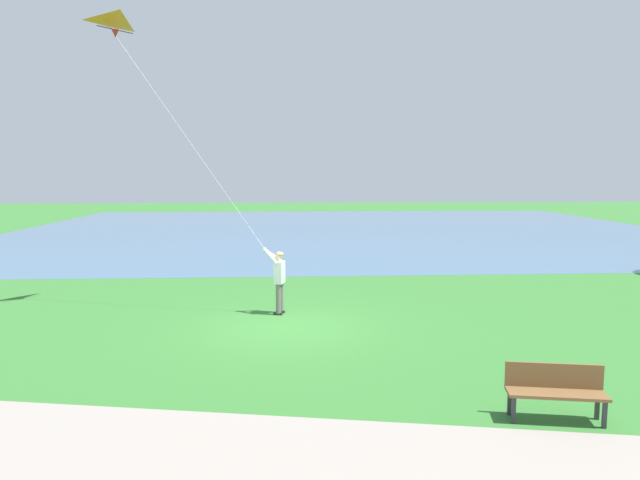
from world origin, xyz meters
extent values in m
plane|color=#33702D|center=(0.00, 0.00, 0.00)|extent=(120.00, 120.00, 0.00)
cube|color=#476B8E|center=(-25.08, 4.00, 0.00)|extent=(36.00, 44.00, 0.01)
cube|color=gray|center=(6.91, 2.00, 0.01)|extent=(8.24, 31.90, 0.02)
cube|color=#232328|center=(-1.33, -0.19, 0.03)|extent=(0.17, 0.26, 0.06)
cylinder|color=slate|center=(-1.33, -0.17, 0.45)|extent=(0.14, 0.14, 0.82)
cube|color=#232328|center=(-1.56, -0.13, 0.03)|extent=(0.17, 0.26, 0.06)
cylinder|color=slate|center=(-1.56, -0.11, 0.45)|extent=(0.14, 0.14, 0.82)
cube|color=white|center=(-1.44, -0.14, 1.16)|extent=(0.44, 0.32, 0.60)
sphere|color=#DBB28E|center=(-1.44, -0.14, 1.62)|extent=(0.22, 0.22, 0.22)
ellipsoid|color=tan|center=(-1.44, -0.13, 1.66)|extent=(0.28, 0.28, 0.13)
cylinder|color=white|center=(-1.42, -0.38, 1.61)|extent=(0.46, 0.46, 0.43)
cylinder|color=white|center=(-1.59, -0.33, 1.61)|extent=(0.21, 0.56, 0.43)
sphere|color=#DBB28E|center=(-1.54, -0.51, 1.74)|extent=(0.10, 0.10, 0.10)
pyramid|color=orange|center=(-2.54, -4.45, 8.00)|extent=(1.28, 1.20, 0.41)
cone|color=red|center=(-2.72, -4.66, 7.71)|extent=(0.28, 0.28, 0.22)
cylinder|color=black|center=(-2.72, -4.66, 7.82)|extent=(0.88, 0.74, 0.02)
cylinder|color=silver|center=(-2.13, -2.58, 4.70)|extent=(1.19, 4.17, 5.93)
cube|color=brown|center=(5.70, 4.26, 0.45)|extent=(0.71, 1.56, 0.05)
cube|color=brown|center=(5.52, 4.29, 0.68)|extent=(0.31, 1.48, 0.40)
cube|color=#2D2D33|center=(5.98, 4.89, 0.23)|extent=(0.07, 0.07, 0.45)
cube|color=#2D2D33|center=(5.67, 4.95, 0.23)|extent=(0.07, 0.07, 0.45)
cube|color=#2D2D33|center=(5.74, 3.57, 0.23)|extent=(0.07, 0.07, 0.45)
cube|color=#2D2D33|center=(5.42, 3.63, 0.23)|extent=(0.07, 0.07, 0.45)
camera|label=1|loc=(14.08, 0.09, 3.88)|focal=32.21mm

